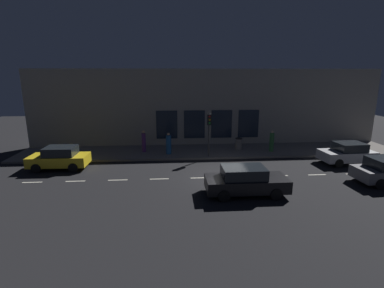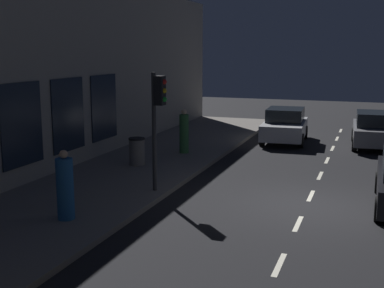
{
  "view_description": "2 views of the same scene",
  "coord_description": "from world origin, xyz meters",
  "px_view_note": "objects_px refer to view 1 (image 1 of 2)",
  "views": [
    {
      "loc": [
        -17.36,
        3.44,
        6.48
      ],
      "look_at": [
        1.89,
        1.97,
        1.79
      ],
      "focal_mm": 26.94,
      "sensor_mm": 36.0,
      "label": 1
    },
    {
      "loc": [
        -1.61,
        13.84,
        4.3
      ],
      "look_at": [
        2.59,
        2.25,
        1.98
      ],
      "focal_mm": 47.37,
      "sensor_mm": 36.0,
      "label": 2
    }
  ],
  "objects_px": {
    "pedestrian_0": "(144,142)",
    "pedestrian_1": "(272,142)",
    "trash_bin": "(239,144)",
    "pedestrian_2": "(169,144)",
    "traffic_light": "(209,126)",
    "parked_car_0": "(60,158)",
    "parked_car_1": "(347,153)",
    "parked_car_3": "(246,181)"
  },
  "relations": [
    {
      "from": "pedestrian_0",
      "to": "pedestrian_2",
      "type": "bearing_deg",
      "value": 107.64
    },
    {
      "from": "parked_car_0",
      "to": "traffic_light",
      "type": "bearing_deg",
      "value": -80.17
    },
    {
      "from": "pedestrian_0",
      "to": "parked_car_1",
      "type": "bearing_deg",
      "value": 114.19
    },
    {
      "from": "traffic_light",
      "to": "parked_car_3",
      "type": "distance_m",
      "value": 7.35
    },
    {
      "from": "parked_car_1",
      "to": "pedestrian_1",
      "type": "height_order",
      "value": "pedestrian_1"
    },
    {
      "from": "traffic_light",
      "to": "pedestrian_2",
      "type": "relative_size",
      "value": 2.01
    },
    {
      "from": "pedestrian_2",
      "to": "trash_bin",
      "type": "xyz_separation_m",
      "value": [
        0.99,
        -6.02,
        -0.3
      ]
    },
    {
      "from": "parked_car_0",
      "to": "parked_car_1",
      "type": "height_order",
      "value": "same"
    },
    {
      "from": "parked_car_1",
      "to": "pedestrian_0",
      "type": "relative_size",
      "value": 2.15
    },
    {
      "from": "traffic_light",
      "to": "parked_car_0",
      "type": "bearing_deg",
      "value": 98.78
    },
    {
      "from": "parked_car_1",
      "to": "pedestrian_0",
      "type": "distance_m",
      "value": 15.8
    },
    {
      "from": "pedestrian_0",
      "to": "pedestrian_2",
      "type": "distance_m",
      "value": 2.21
    },
    {
      "from": "pedestrian_0",
      "to": "pedestrian_1",
      "type": "relative_size",
      "value": 1.02
    },
    {
      "from": "parked_car_1",
      "to": "parked_car_3",
      "type": "bearing_deg",
      "value": 115.8
    },
    {
      "from": "trash_bin",
      "to": "pedestrian_0",
      "type": "bearing_deg",
      "value": 91.4
    },
    {
      "from": "pedestrian_2",
      "to": "trash_bin",
      "type": "height_order",
      "value": "pedestrian_2"
    },
    {
      "from": "parked_car_1",
      "to": "parked_car_0",
      "type": "bearing_deg",
      "value": 85.69
    },
    {
      "from": "parked_car_3",
      "to": "pedestrian_2",
      "type": "distance_m",
      "value": 9.19
    },
    {
      "from": "parked_car_3",
      "to": "traffic_light",
      "type": "bearing_deg",
      "value": -171.1
    },
    {
      "from": "parked_car_0",
      "to": "pedestrian_1",
      "type": "height_order",
      "value": "pedestrian_1"
    },
    {
      "from": "traffic_light",
      "to": "pedestrian_1",
      "type": "distance_m",
      "value": 5.86
    },
    {
      "from": "trash_bin",
      "to": "parked_car_1",
      "type": "bearing_deg",
      "value": -119.79
    },
    {
      "from": "parked_car_3",
      "to": "trash_bin",
      "type": "bearing_deg",
      "value": 169.02
    },
    {
      "from": "traffic_light",
      "to": "parked_car_1",
      "type": "relative_size",
      "value": 0.89
    },
    {
      "from": "pedestrian_0",
      "to": "pedestrian_2",
      "type": "height_order",
      "value": "pedestrian_0"
    },
    {
      "from": "traffic_light",
      "to": "pedestrian_0",
      "type": "height_order",
      "value": "traffic_light"
    },
    {
      "from": "pedestrian_0",
      "to": "pedestrian_2",
      "type": "xyz_separation_m",
      "value": [
        -0.79,
        -2.06,
        -0.06
      ]
    },
    {
      "from": "parked_car_1",
      "to": "parked_car_3",
      "type": "relative_size",
      "value": 0.88
    },
    {
      "from": "parked_car_1",
      "to": "pedestrian_2",
      "type": "bearing_deg",
      "value": 73.32
    },
    {
      "from": "traffic_light",
      "to": "trash_bin",
      "type": "relative_size",
      "value": 3.53
    },
    {
      "from": "trash_bin",
      "to": "pedestrian_2",
      "type": "bearing_deg",
      "value": 99.32
    },
    {
      "from": "parked_car_0",
      "to": "pedestrian_1",
      "type": "distance_m",
      "value": 16.5
    },
    {
      "from": "parked_car_3",
      "to": "trash_bin",
      "type": "xyz_separation_m",
      "value": [
        9.14,
        -1.78,
        -0.14
      ]
    },
    {
      "from": "pedestrian_2",
      "to": "trash_bin",
      "type": "bearing_deg",
      "value": 80.35
    },
    {
      "from": "parked_car_0",
      "to": "pedestrian_1",
      "type": "bearing_deg",
      "value": -78.73
    },
    {
      "from": "pedestrian_1",
      "to": "trash_bin",
      "type": "height_order",
      "value": "pedestrian_1"
    },
    {
      "from": "traffic_light",
      "to": "pedestrian_2",
      "type": "height_order",
      "value": "traffic_light"
    },
    {
      "from": "pedestrian_1",
      "to": "trash_bin",
      "type": "relative_size",
      "value": 1.8
    },
    {
      "from": "parked_car_1",
      "to": "pedestrian_2",
      "type": "distance_m",
      "value": 13.6
    },
    {
      "from": "pedestrian_2",
      "to": "traffic_light",
      "type": "bearing_deg",
      "value": 51.36
    },
    {
      "from": "traffic_light",
      "to": "parked_car_0",
      "type": "xyz_separation_m",
      "value": [
        -1.66,
        10.76,
        -1.82
      ]
    },
    {
      "from": "parked_car_3",
      "to": "trash_bin",
      "type": "height_order",
      "value": "parked_car_3"
    }
  ]
}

